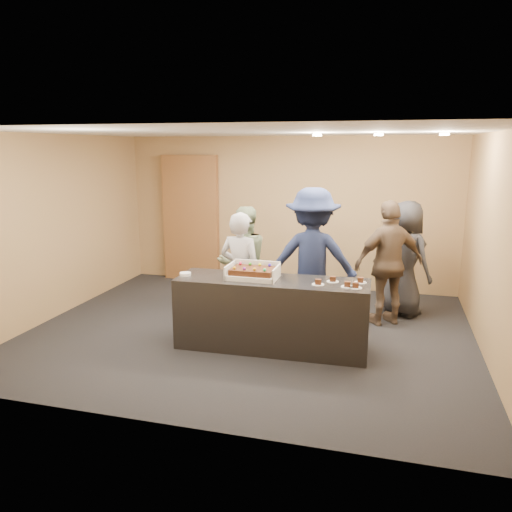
{
  "coord_description": "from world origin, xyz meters",
  "views": [
    {
      "loc": [
        1.82,
        -6.31,
        2.52
      ],
      "look_at": [
        0.09,
        0.0,
        1.08
      ],
      "focal_mm": 35.0,
      "sensor_mm": 36.0,
      "label": 1
    }
  ],
  "objects_px": {
    "person_navy_man": "(312,260)",
    "person_server_grey": "(241,273)",
    "plate_stack": "(185,274)",
    "serving_counter": "(272,314)",
    "person_brown_extra": "(389,263)",
    "person_dark_suit": "(404,258)",
    "cake_box": "(253,274)",
    "sheet_cake": "(253,271)",
    "person_sage_man": "(244,262)",
    "storage_cabinet": "(191,219)"
  },
  "relations": [
    {
      "from": "cake_box",
      "to": "person_brown_extra",
      "type": "height_order",
      "value": "person_brown_extra"
    },
    {
      "from": "sheet_cake",
      "to": "person_dark_suit",
      "type": "height_order",
      "value": "person_dark_suit"
    },
    {
      "from": "storage_cabinet",
      "to": "plate_stack",
      "type": "relative_size",
      "value": 16.2
    },
    {
      "from": "plate_stack",
      "to": "sheet_cake",
      "type": "bearing_deg",
      "value": 6.23
    },
    {
      "from": "storage_cabinet",
      "to": "sheet_cake",
      "type": "distance_m",
      "value": 3.54
    },
    {
      "from": "plate_stack",
      "to": "cake_box",
      "type": "bearing_deg",
      "value": 7.72
    },
    {
      "from": "plate_stack",
      "to": "person_server_grey",
      "type": "bearing_deg",
      "value": 43.4
    },
    {
      "from": "serving_counter",
      "to": "person_sage_man",
      "type": "relative_size",
      "value": 1.45
    },
    {
      "from": "serving_counter",
      "to": "person_brown_extra",
      "type": "relative_size",
      "value": 1.34
    },
    {
      "from": "person_navy_man",
      "to": "person_server_grey",
      "type": "bearing_deg",
      "value": 13.79
    },
    {
      "from": "serving_counter",
      "to": "person_server_grey",
      "type": "height_order",
      "value": "person_server_grey"
    },
    {
      "from": "storage_cabinet",
      "to": "person_sage_man",
      "type": "distance_m",
      "value": 2.38
    },
    {
      "from": "serving_counter",
      "to": "plate_stack",
      "type": "xyz_separation_m",
      "value": [
        -1.12,
        -0.1,
        0.47
      ]
    },
    {
      "from": "storage_cabinet",
      "to": "person_dark_suit",
      "type": "distance_m",
      "value": 4.05
    },
    {
      "from": "sheet_cake",
      "to": "person_brown_extra",
      "type": "height_order",
      "value": "person_brown_extra"
    },
    {
      "from": "cake_box",
      "to": "person_navy_man",
      "type": "bearing_deg",
      "value": 52.42
    },
    {
      "from": "person_server_grey",
      "to": "person_dark_suit",
      "type": "bearing_deg",
      "value": -136.28
    },
    {
      "from": "sheet_cake",
      "to": "person_server_grey",
      "type": "distance_m",
      "value": 0.56
    },
    {
      "from": "person_brown_extra",
      "to": "person_dark_suit",
      "type": "height_order",
      "value": "person_brown_extra"
    },
    {
      "from": "sheet_cake",
      "to": "person_navy_man",
      "type": "relative_size",
      "value": 0.27
    },
    {
      "from": "cake_box",
      "to": "sheet_cake",
      "type": "xyz_separation_m",
      "value": [
        -0.0,
        -0.02,
        0.05
      ]
    },
    {
      "from": "plate_stack",
      "to": "person_navy_man",
      "type": "bearing_deg",
      "value": 31.66
    },
    {
      "from": "serving_counter",
      "to": "sheet_cake",
      "type": "xyz_separation_m",
      "value": [
        -0.25,
        0.0,
        0.55
      ]
    },
    {
      "from": "serving_counter",
      "to": "plate_stack",
      "type": "height_order",
      "value": "plate_stack"
    },
    {
      "from": "person_navy_man",
      "to": "storage_cabinet",
      "type": "bearing_deg",
      "value": -46.44
    },
    {
      "from": "storage_cabinet",
      "to": "cake_box",
      "type": "xyz_separation_m",
      "value": [
        2.03,
        -2.87,
        -0.24
      ]
    },
    {
      "from": "person_navy_man",
      "to": "plate_stack",
      "type": "bearing_deg",
      "value": 23.21
    },
    {
      "from": "storage_cabinet",
      "to": "plate_stack",
      "type": "distance_m",
      "value": 3.21
    },
    {
      "from": "cake_box",
      "to": "person_brown_extra",
      "type": "relative_size",
      "value": 0.35
    },
    {
      "from": "person_server_grey",
      "to": "person_sage_man",
      "type": "relative_size",
      "value": 1.01
    },
    {
      "from": "storage_cabinet",
      "to": "person_dark_suit",
      "type": "relative_size",
      "value": 1.36
    },
    {
      "from": "person_sage_man",
      "to": "person_dark_suit",
      "type": "xyz_separation_m",
      "value": [
        2.32,
        0.69,
        0.04
      ]
    },
    {
      "from": "sheet_cake",
      "to": "person_server_grey",
      "type": "relative_size",
      "value": 0.32
    },
    {
      "from": "person_server_grey",
      "to": "person_dark_suit",
      "type": "relative_size",
      "value": 0.96
    },
    {
      "from": "cake_box",
      "to": "person_navy_man",
      "type": "height_order",
      "value": "person_navy_man"
    },
    {
      "from": "person_brown_extra",
      "to": "plate_stack",
      "type": "bearing_deg",
      "value": -2.07
    },
    {
      "from": "serving_counter",
      "to": "person_navy_man",
      "type": "xyz_separation_m",
      "value": [
        0.37,
        0.82,
        0.54
      ]
    },
    {
      "from": "cake_box",
      "to": "plate_stack",
      "type": "height_order",
      "value": "cake_box"
    },
    {
      "from": "sheet_cake",
      "to": "serving_counter",
      "type": "bearing_deg",
      "value": -0.0
    },
    {
      "from": "serving_counter",
      "to": "sheet_cake",
      "type": "bearing_deg",
      "value": 178.5
    },
    {
      "from": "sheet_cake",
      "to": "person_sage_man",
      "type": "distance_m",
      "value": 1.23
    },
    {
      "from": "plate_stack",
      "to": "person_sage_man",
      "type": "height_order",
      "value": "person_sage_man"
    },
    {
      "from": "serving_counter",
      "to": "cake_box",
      "type": "height_order",
      "value": "cake_box"
    },
    {
      "from": "plate_stack",
      "to": "person_server_grey",
      "type": "height_order",
      "value": "person_server_grey"
    },
    {
      "from": "person_sage_man",
      "to": "plate_stack",
      "type": "bearing_deg",
      "value": 31.51
    },
    {
      "from": "person_server_grey",
      "to": "person_sage_man",
      "type": "bearing_deg",
      "value": -65.04
    },
    {
      "from": "serving_counter",
      "to": "sheet_cake",
      "type": "distance_m",
      "value": 0.6
    },
    {
      "from": "serving_counter",
      "to": "person_brown_extra",
      "type": "height_order",
      "value": "person_brown_extra"
    },
    {
      "from": "storage_cabinet",
      "to": "cake_box",
      "type": "relative_size",
      "value": 3.77
    },
    {
      "from": "person_server_grey",
      "to": "storage_cabinet",
      "type": "bearing_deg",
      "value": -43.32
    }
  ]
}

